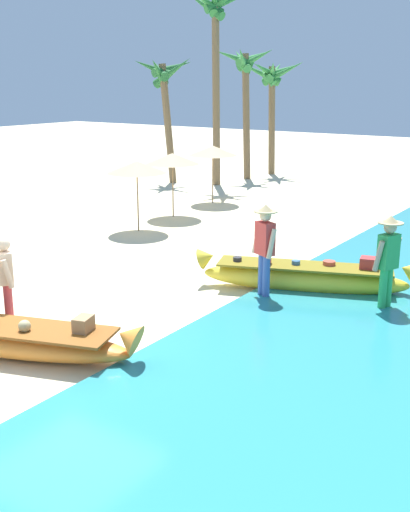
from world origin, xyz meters
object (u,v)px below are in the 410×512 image
at_px(boat_orange_foreground, 3,337).
at_px(palm_tree_mid_cluster, 216,30).
at_px(boat_yellow_midground, 304,277).
at_px(person_vendor_hatted, 265,245).
at_px(palm_tree_leaning_seaward, 246,75).
at_px(palm_tree_tall_inland, 165,83).
at_px(palm_tree_far_behind, 272,81).
at_px(person_vendor_assistant, 388,257).
at_px(person_tourist_customer, 7,279).

bearing_deg(boat_orange_foreground, palm_tree_mid_cluster, 112.16).
distance_m(boat_yellow_midground, person_vendor_hatted, 1.21).
xyz_separation_m(boat_yellow_midground, person_vendor_hatted, (-0.43, -0.84, 0.75)).
distance_m(person_vendor_hatted, palm_tree_leaning_seaward, 15.62).
xyz_separation_m(palm_tree_tall_inland, palm_tree_mid_cluster, (2.04, 0.50, 1.91)).
bearing_deg(palm_tree_far_behind, palm_tree_leaning_seaward, -97.86).
relative_size(person_vendor_hatted, palm_tree_leaning_seaward, 0.34).
relative_size(palm_tree_leaning_seaward, palm_tree_mid_cluster, 0.73).
bearing_deg(person_vendor_assistant, palm_tree_leaning_seaward, 129.68).
xyz_separation_m(palm_tree_tall_inland, palm_tree_leaning_seaward, (2.17, 2.55, 0.31)).
height_order(palm_tree_mid_cluster, palm_tree_far_behind, palm_tree_mid_cluster).
height_order(boat_yellow_midground, palm_tree_tall_inland, palm_tree_tall_inland).
distance_m(boat_orange_foreground, palm_tree_far_behind, 20.30).
bearing_deg(palm_tree_mid_cluster, boat_orange_foreground, -67.84).
distance_m(boat_orange_foreground, boat_yellow_midground, 5.75).
height_order(boat_orange_foreground, person_vendor_hatted, person_vendor_hatted).
height_order(boat_yellow_midground, palm_tree_mid_cluster, palm_tree_mid_cluster).
height_order(person_tourist_customer, palm_tree_mid_cluster, palm_tree_mid_cluster).
relative_size(person_tourist_customer, person_vendor_assistant, 0.90).
height_order(person_vendor_assistant, palm_tree_leaning_seaward, palm_tree_leaning_seaward).
relative_size(boat_orange_foreground, palm_tree_leaning_seaward, 0.83).
bearing_deg(person_tourist_customer, person_vendor_assistant, 41.75).
height_order(boat_yellow_midground, palm_tree_far_behind, palm_tree_far_behind).
bearing_deg(boat_yellow_midground, palm_tree_mid_cluster, 130.80).
xyz_separation_m(palm_tree_leaning_seaward, palm_tree_far_behind, (0.25, 1.79, -0.23)).
xyz_separation_m(person_vendor_hatted, palm_tree_leaning_seaward, (-8.13, 12.96, 3.13)).
bearing_deg(person_tourist_customer, palm_tree_leaning_seaward, 108.02).
height_order(boat_orange_foreground, person_tourist_customer, person_tourist_customer).
relative_size(person_tourist_customer, palm_tree_mid_cluster, 0.22).
bearing_deg(boat_orange_foreground, palm_tree_leaning_seaward, 109.38).
distance_m(person_tourist_customer, palm_tree_mid_cluster, 16.35).
bearing_deg(palm_tree_far_behind, person_tourist_customer, -74.34).
bearing_deg(person_tourist_customer, palm_tree_far_behind, 105.66).
bearing_deg(palm_tree_tall_inland, palm_tree_mid_cluster, 13.88).
bearing_deg(boat_yellow_midground, palm_tree_far_behind, 120.88).
relative_size(boat_yellow_midground, person_vendor_assistant, 2.36).
distance_m(palm_tree_leaning_seaward, palm_tree_mid_cluster, 2.60).
bearing_deg(palm_tree_far_behind, palm_tree_tall_inland, -119.07).
distance_m(person_vendor_assistant, palm_tree_far_behind, 17.54).
height_order(person_tourist_customer, palm_tree_tall_inland, palm_tree_tall_inland).
xyz_separation_m(person_tourist_customer, palm_tree_mid_cluster, (-5.54, 14.58, 4.90)).
bearing_deg(boat_yellow_midground, person_vendor_hatted, -117.00).
bearing_deg(person_tourist_customer, person_vendor_hatted, 53.38).
bearing_deg(person_vendor_hatted, boat_orange_foreground, -115.26).
distance_m(boat_orange_foreground, person_tourist_customer, 1.14).
xyz_separation_m(boat_orange_foreground, palm_tree_tall_inland, (-8.25, 14.75, 3.61)).
height_order(boat_orange_foreground, palm_tree_tall_inland, palm_tree_tall_inland).
distance_m(boat_yellow_midground, palm_tree_far_behind, 16.61).
bearing_deg(boat_yellow_midground, boat_orange_foreground, -115.55).
bearing_deg(person_vendor_hatted, palm_tree_tall_inland, 134.70).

